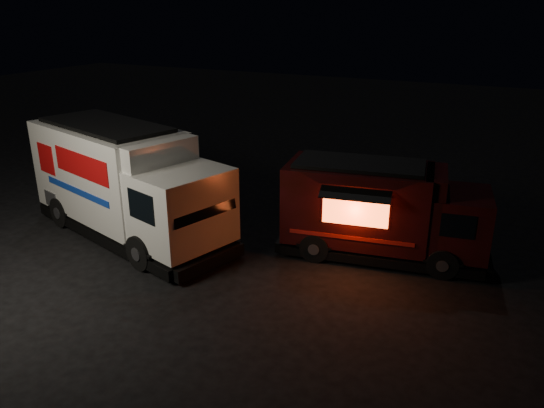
% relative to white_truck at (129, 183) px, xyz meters
% --- Properties ---
extents(ground, '(80.00, 80.00, 0.00)m').
position_rel_white_truck_xyz_m(ground, '(2.04, -1.33, -1.67)').
color(ground, black).
rests_on(ground, ground).
extents(white_truck, '(7.76, 4.45, 3.34)m').
position_rel_white_truck_xyz_m(white_truck, '(0.00, 0.00, 0.00)').
color(white_truck, silver).
rests_on(white_truck, ground).
extents(red_truck, '(5.98, 3.03, 2.66)m').
position_rel_white_truck_xyz_m(red_truck, '(7.17, 2.03, -0.34)').
color(red_truck, '#33090D').
rests_on(red_truck, ground).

